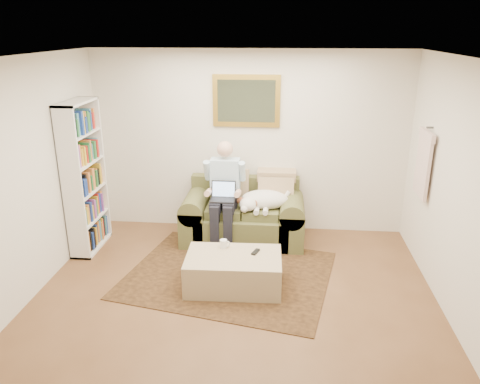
# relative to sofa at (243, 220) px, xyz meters

# --- Properties ---
(room_shell) EXTENTS (4.51, 5.00, 2.61)m
(room_shell) POSITION_rel_sofa_xyz_m (0.04, -1.69, 1.01)
(room_shell) COLOR brown
(room_shell) RESTS_ON ground
(rug) EXTENTS (2.72, 2.35, 0.01)m
(rug) POSITION_rel_sofa_xyz_m (-0.09, -1.04, -0.29)
(rug) COLOR black
(rug) RESTS_ON room_shell
(sofa) EXTENTS (1.69, 0.86, 1.01)m
(sofa) POSITION_rel_sofa_xyz_m (0.00, 0.00, 0.00)
(sofa) COLOR brown
(sofa) RESTS_ON room_shell
(seated_man) EXTENTS (0.56, 0.79, 1.42)m
(seated_man) POSITION_rel_sofa_xyz_m (-0.25, -0.15, 0.42)
(seated_man) COLOR #8CBED8
(seated_man) RESTS_ON sofa
(laptop) EXTENTS (0.33, 0.26, 0.24)m
(laptop) POSITION_rel_sofa_xyz_m (-0.25, -0.22, 0.45)
(laptop) COLOR black
(laptop) RESTS_ON seated_man
(sleeping_dog) EXTENTS (0.70, 0.44, 0.26)m
(sleeping_dog) POSITION_rel_sofa_xyz_m (0.30, -0.09, 0.35)
(sleeping_dog) COLOR white
(sleeping_dog) RESTS_ON sofa
(ottoman) EXTENTS (1.11, 0.73, 0.40)m
(ottoman) POSITION_rel_sofa_xyz_m (0.00, -1.31, -0.09)
(ottoman) COLOR tan
(ottoman) RESTS_ON room_shell
(coffee_mug) EXTENTS (0.08, 0.08, 0.10)m
(coffee_mug) POSITION_rel_sofa_xyz_m (-0.14, -1.10, 0.15)
(coffee_mug) COLOR white
(coffee_mug) RESTS_ON ottoman
(tv_remote) EXTENTS (0.10, 0.16, 0.02)m
(tv_remote) POSITION_rel_sofa_xyz_m (0.25, -1.20, 0.11)
(tv_remote) COLOR black
(tv_remote) RESTS_ON ottoman
(bookshelf) EXTENTS (0.28, 0.80, 2.00)m
(bookshelf) POSITION_rel_sofa_xyz_m (-2.06, -0.44, 0.71)
(bookshelf) COLOR white
(bookshelf) RESTS_ON room_shell
(wall_mirror) EXTENTS (0.94, 0.04, 0.72)m
(wall_mirror) POSITION_rel_sofa_xyz_m (-0.00, 0.43, 1.61)
(wall_mirror) COLOR gold
(wall_mirror) RESTS_ON room_shell
(hanging_shirt) EXTENTS (0.06, 0.52, 0.90)m
(hanging_shirt) POSITION_rel_sofa_xyz_m (2.23, -0.44, 1.06)
(hanging_shirt) COLOR beige
(hanging_shirt) RESTS_ON room_shell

